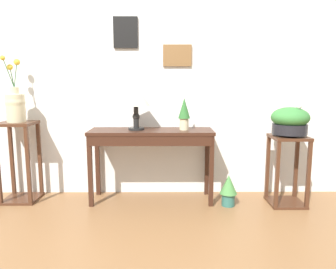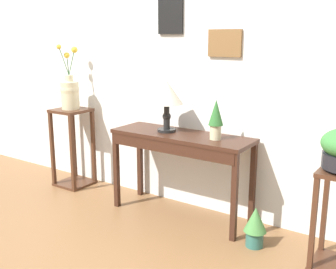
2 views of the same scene
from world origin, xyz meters
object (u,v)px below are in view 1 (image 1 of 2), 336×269
Objects in this scene: planter_bowl_wide_right at (290,121)px; potted_plant_floor at (228,189)px; console_table at (151,140)px; flower_vase_tall_left at (15,104)px; table_lamp at (136,98)px; pedestal_stand_right at (287,170)px; potted_plant_on_console at (184,112)px; pedestal_stand_left at (20,162)px.

planter_bowl_wide_right reaches higher than potted_plant_floor.
potted_plant_floor is (0.80, -0.15, -0.49)m from console_table.
flower_vase_tall_left is (-1.42, 0.04, 0.38)m from console_table.
console_table is 2.80× the size of table_lamp.
console_table is at bearing -8.84° from table_lamp.
planter_bowl_wide_right is 0.93m from potted_plant_floor.
flower_vase_tall_left is at bearing 177.20° from planter_bowl_wide_right.
console_table is 0.95m from potted_plant_floor.
flower_vase_tall_left reaches higher than console_table.
planter_bowl_wide_right is (0.00, -0.00, 0.52)m from pedestal_stand_right.
planter_bowl_wide_right is at bearing -2.80° from flower_vase_tall_left.
console_table is 1.45m from pedestal_stand_right.
potted_plant_on_console reaches higher than console_table.
table_lamp is 1.38× the size of potted_plant_on_console.
pedestal_stand_left is at bearing 178.62° from console_table.
potted_plant_on_console is at bearing 173.79° from pedestal_stand_right.
pedestal_stand_right is 0.64m from potted_plant_floor.
potted_plant_on_console reaches higher than pedestal_stand_right.
potted_plant_floor is (2.22, -0.18, -0.24)m from pedestal_stand_left.
planter_bowl_wide_right reaches higher than pedestal_stand_right.
pedestal_stand_left is 2.84m from pedestal_stand_right.
table_lamp is 1.26m from flower_vase_tall_left.
table_lamp reaches higher than pedestal_stand_left.
table_lamp is (-0.16, 0.02, 0.44)m from console_table.
table_lamp is at bearing 169.64° from potted_plant_floor.
potted_plant_floor is at bearing -4.79° from flower_vase_tall_left.
planter_bowl_wide_right is at bearing -6.21° from potted_plant_on_console.
potted_plant_on_console is 0.92m from potted_plant_floor.
table_lamp is 1.40× the size of potted_plant_floor.
table_lamp is at bearing 175.35° from planter_bowl_wide_right.
pedestal_stand_right is 2.20× the size of potted_plant_floor.
pedestal_stand_right is (1.07, -0.12, -0.60)m from potted_plant_on_console.
flower_vase_tall_left is at bearing 178.57° from console_table.
pedestal_stand_left is 2.27× the size of planter_bowl_wide_right.
potted_plant_on_console is 1.77m from flower_vase_tall_left.
pedestal_stand_left is 1.26× the size of flower_vase_tall_left.
flower_vase_tall_left reaches higher than pedestal_stand_left.
pedestal_stand_left is at bearing 175.24° from potted_plant_floor.
console_table is 1.91× the size of flower_vase_tall_left.
pedestal_stand_right is (1.42, -0.10, -0.31)m from console_table.
pedestal_stand_left is (-1.26, 0.01, -0.68)m from table_lamp.
potted_plant_on_console is (0.50, -0.01, -0.15)m from table_lamp.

